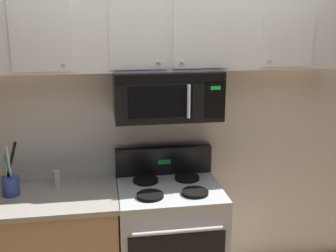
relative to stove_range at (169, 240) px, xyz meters
name	(u,v)px	position (x,y,z in m)	size (l,w,h in m)	color
back_wall	(162,116)	(0.00, 0.37, 0.88)	(5.20, 0.10, 2.70)	silver
stove_range	(169,240)	(0.00, 0.00, 0.00)	(0.76, 0.69, 1.12)	#B7BABF
over_range_microwave	(167,94)	(0.00, 0.12, 1.11)	(0.76, 0.43, 0.35)	black
upper_cabinets	(166,30)	(0.00, 0.15, 1.56)	(2.50, 0.36, 0.55)	silver
counter_segment	(56,251)	(-0.84, 0.01, -0.02)	(0.93, 0.65, 0.90)	tan
utensil_crock_blue	(11,183)	(-1.12, 0.05, 0.52)	(0.12, 0.12, 0.38)	#384C9E
salt_shaker	(57,179)	(-0.82, 0.16, 0.49)	(0.05, 0.05, 0.12)	white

